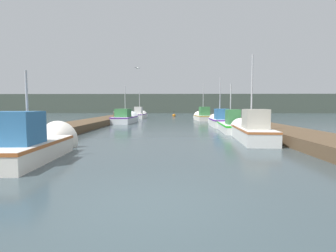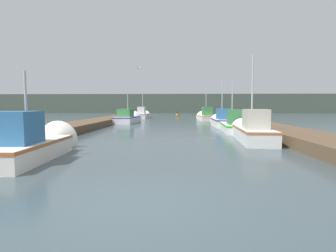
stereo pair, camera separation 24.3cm
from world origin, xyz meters
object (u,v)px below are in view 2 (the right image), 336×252
object	(u,v)px
fishing_boat_1	(251,130)
mooring_piling_0	(126,116)
fishing_boat_6	(143,115)
mooring_piling_1	(118,117)
seagull_lead	(140,68)
fishing_boat_3	(222,121)
channel_buoy	(177,115)
fishing_boat_2	(231,125)
fishing_boat_4	(128,118)
fishing_boat_0	(30,144)
fishing_boat_5	(205,116)

from	to	relation	value
fishing_boat_1	mooring_piling_0	world-z (taller)	fishing_boat_1
fishing_boat_6	mooring_piling_1	distance (m)	10.64
fishing_boat_1	seagull_lead	world-z (taller)	seagull_lead
mooring_piling_0	mooring_piling_1	distance (m)	4.49
fishing_boat_3	channel_buoy	bearing A→B (deg)	101.08
fishing_boat_2	fishing_boat_6	xyz separation A→B (m)	(-8.88, 18.68, 0.06)
fishing_boat_3	fishing_boat_4	xyz separation A→B (m)	(-9.01, 4.46, -0.01)
seagull_lead	mooring_piling_0	bearing A→B (deg)	70.65
fishing_boat_0	mooring_piling_0	distance (m)	22.73
fishing_boat_1	fishing_boat_2	size ratio (longest dim) A/B	0.95
mooring_piling_1	fishing_boat_4	bearing A→B (deg)	18.70
fishing_boat_3	fishing_boat_5	bearing A→B (deg)	93.09
fishing_boat_3	fishing_boat_4	world-z (taller)	fishing_boat_3
fishing_boat_1	mooring_piling_0	size ratio (longest dim) A/B	5.78
fishing_boat_6	fishing_boat_4	bearing A→B (deg)	-88.18
fishing_boat_3	mooring_piling_1	world-z (taller)	fishing_boat_3
fishing_boat_1	fishing_boat_5	distance (m)	18.52
fishing_boat_2	fishing_boat_5	world-z (taller)	fishing_boat_5
fishing_boat_5	fishing_boat_2	bearing A→B (deg)	-93.37
fishing_boat_0	fishing_boat_3	size ratio (longest dim) A/B	1.01
fishing_boat_3	channel_buoy	size ratio (longest dim) A/B	4.55
mooring_piling_1	fishing_boat_2	bearing A→B (deg)	-38.78
fishing_boat_2	fishing_boat_6	world-z (taller)	fishing_boat_6
fishing_boat_3	fishing_boat_2	bearing A→B (deg)	-89.00
fishing_boat_5	fishing_boat_6	xyz separation A→B (m)	(-8.46, 5.20, -0.00)
fishing_boat_3	seagull_lead	distance (m)	8.68
fishing_boat_4	seagull_lead	size ratio (longest dim) A/B	11.11
fishing_boat_5	mooring_piling_0	size ratio (longest dim) A/B	4.94
mooring_piling_0	mooring_piling_1	bearing A→B (deg)	-90.13
channel_buoy	seagull_lead	distance (m)	21.23
fishing_boat_1	fishing_boat_6	xyz separation A→B (m)	(-8.91, 23.71, -0.02)
fishing_boat_5	mooring_piling_1	xyz separation A→B (m)	(-9.66, -5.38, 0.11)
fishing_boat_2	fishing_boat_3	world-z (taller)	fishing_boat_3
fishing_boat_4	fishing_boat_6	size ratio (longest dim) A/B	1.13
fishing_boat_1	fishing_boat_4	distance (m)	16.25
fishing_boat_5	mooring_piling_1	bearing A→B (deg)	-156.08
fishing_boat_1	seagull_lead	xyz separation A→B (m)	(-7.31, 9.96, 4.66)
mooring_piling_1	channel_buoy	size ratio (longest dim) A/B	1.13
fishing_boat_3	mooring_piling_1	size ratio (longest dim) A/B	4.04
fishing_boat_2	fishing_boat_6	size ratio (longest dim) A/B	1.25
fishing_boat_4	fishing_boat_6	distance (m)	10.22
fishing_boat_1	channel_buoy	distance (m)	30.57
mooring_piling_0	fishing_boat_0	bearing A→B (deg)	-87.04
fishing_boat_3	fishing_boat_0	bearing A→B (deg)	-121.51
fishing_boat_6	channel_buoy	distance (m)	8.25
fishing_boat_4	channel_buoy	xyz separation A→B (m)	(5.10, 16.81, -0.34)
fishing_boat_6	seagull_lead	bearing A→B (deg)	-80.72
fishing_boat_2	mooring_piling_1	size ratio (longest dim) A/B	5.18
mooring_piling_0	mooring_piling_1	xyz separation A→B (m)	(-0.01, -4.49, 0.09)
fishing_boat_6	channel_buoy	xyz separation A→B (m)	(4.95, 6.60, -0.33)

